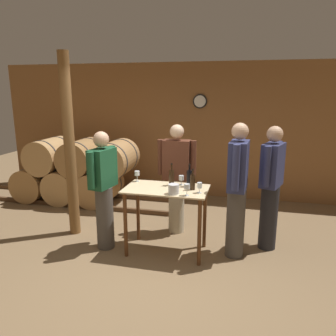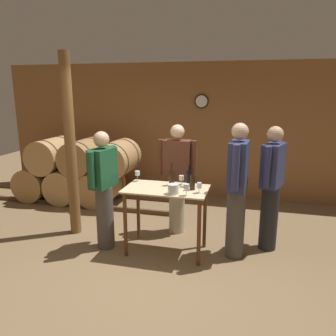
% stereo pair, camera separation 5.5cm
% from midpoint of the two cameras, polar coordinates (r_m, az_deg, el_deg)
% --- Properties ---
extents(ground_plane, '(14.00, 14.00, 0.00)m').
position_cam_midpoint_polar(ground_plane, '(4.31, -3.07, -16.77)').
color(ground_plane, brown).
extents(back_wall, '(8.40, 0.08, 2.70)m').
position_cam_midpoint_polar(back_wall, '(6.72, 4.20, 6.48)').
color(back_wall, brown).
rests_on(back_wall, ground_plane).
extents(barrel_rack, '(4.33, 0.89, 1.25)m').
position_cam_midpoint_polar(barrel_rack, '(6.68, -16.17, -0.56)').
color(barrel_rack, '#4C331E').
rests_on(barrel_rack, ground_plane).
extents(tasting_table, '(1.10, 0.63, 0.91)m').
position_cam_midpoint_polar(tasting_table, '(4.37, -0.67, -5.88)').
color(tasting_table, beige).
rests_on(tasting_table, ground_plane).
extents(wooden_post, '(0.16, 0.16, 2.70)m').
position_cam_midpoint_polar(wooden_post, '(5.03, -17.08, 3.50)').
color(wooden_post, brown).
rests_on(wooden_post, ground_plane).
extents(wine_bottle_far_left, '(0.07, 0.07, 0.31)m').
position_cam_midpoint_polar(wine_bottle_far_left, '(4.41, 0.27, -1.59)').
color(wine_bottle_far_left, black).
rests_on(wine_bottle_far_left, tasting_table).
extents(wine_bottle_left, '(0.08, 0.08, 0.31)m').
position_cam_midpoint_polar(wine_bottle_left, '(4.37, 3.38, -1.73)').
color(wine_bottle_left, black).
rests_on(wine_bottle_left, tasting_table).
extents(wine_bottle_center, '(0.07, 0.07, 0.28)m').
position_cam_midpoint_polar(wine_bottle_center, '(4.23, 3.93, -2.37)').
color(wine_bottle_center, black).
rests_on(wine_bottle_center, tasting_table).
extents(wine_glass_near_left, '(0.07, 0.07, 0.15)m').
position_cam_midpoint_polar(wine_glass_near_left, '(4.62, -5.75, -0.98)').
color(wine_glass_near_left, silver).
rests_on(wine_glass_near_left, tasting_table).
extents(wine_glass_near_center, '(0.07, 0.07, 0.13)m').
position_cam_midpoint_polar(wine_glass_near_center, '(4.44, 1.98, -1.78)').
color(wine_glass_near_center, silver).
rests_on(wine_glass_near_center, tasting_table).
extents(wine_glass_near_right, '(0.07, 0.07, 0.15)m').
position_cam_midpoint_polar(wine_glass_near_right, '(3.99, 2.92, -3.27)').
color(wine_glass_near_right, silver).
rests_on(wine_glass_near_right, tasting_table).
extents(wine_glass_far_side, '(0.06, 0.06, 0.14)m').
position_cam_midpoint_polar(wine_glass_far_side, '(4.11, 5.13, -3.08)').
color(wine_glass_far_side, silver).
rests_on(wine_glass_far_side, tasting_table).
extents(ice_bucket, '(0.14, 0.14, 0.12)m').
position_cam_midpoint_polar(ice_bucket, '(4.07, 0.60, -3.68)').
color(ice_bucket, silver).
rests_on(ice_bucket, tasting_table).
extents(person_host, '(0.29, 0.58, 1.64)m').
position_cam_midpoint_polar(person_host, '(4.54, -11.52, -3.48)').
color(person_host, '#4C4742').
rests_on(person_host, ground_plane).
extents(person_visitor_with_scarf, '(0.59, 0.24, 1.68)m').
position_cam_midpoint_polar(person_visitor_with_scarf, '(4.96, 1.19, -1.52)').
color(person_visitor_with_scarf, '#B7AD93').
rests_on(person_visitor_with_scarf, ground_plane).
extents(person_visitor_bearded, '(0.34, 0.56, 1.71)m').
position_cam_midpoint_polar(person_visitor_bearded, '(4.63, 17.16, -2.97)').
color(person_visitor_bearded, '#232328').
rests_on(person_visitor_bearded, ground_plane).
extents(person_visitor_near_door, '(0.25, 0.59, 1.78)m').
position_cam_midpoint_polar(person_visitor_near_door, '(4.28, 11.59, -3.44)').
color(person_visitor_near_door, '#4C4742').
rests_on(person_visitor_near_door, ground_plane).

